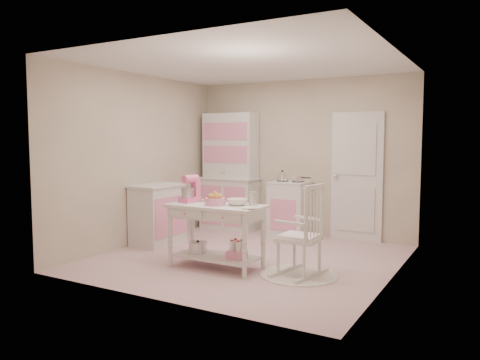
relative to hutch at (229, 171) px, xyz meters
name	(u,v)px	position (x,y,z in m)	size (l,w,h in m)	color
room_shell	(248,137)	(1.29, -1.66, 0.61)	(3.84, 3.84, 2.62)	pink
door	(357,177)	(2.24, 0.21, -0.02)	(0.82, 0.05, 2.04)	white
hutch	(229,171)	(0.00, 0.00, 0.00)	(1.06, 0.50, 2.08)	white
stove	(290,209)	(1.20, -0.05, -0.58)	(0.62, 0.57, 0.92)	white
base_cabinet	(158,214)	(-0.34, -1.57, -0.58)	(0.54, 0.84, 0.92)	white
lace_rug	(299,275)	(2.20, -2.06, -1.03)	(0.92, 0.92, 0.01)	white
rocking_chair	(299,230)	(2.20, -2.06, -0.49)	(0.48, 0.72, 1.10)	white
work_table	(216,236)	(1.16, -2.26, -0.64)	(1.20, 0.60, 0.80)	white
stand_mixer	(189,189)	(0.74, -2.24, -0.07)	(0.20, 0.28, 0.34)	pink
cookie_tray	(214,201)	(1.01, -2.08, -0.23)	(0.34, 0.24, 0.02)	silver
bread_basket	(215,202)	(1.18, -2.31, -0.19)	(0.25, 0.25, 0.09)	pink
mixing_bowl	(237,202)	(1.42, -2.18, -0.20)	(0.26, 0.26, 0.08)	white
metal_pitcher	(253,199)	(1.60, -2.10, -0.16)	(0.10, 0.10, 0.17)	silver
recipe_book	(243,208)	(1.61, -2.38, -0.23)	(0.15, 0.20, 0.02)	white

